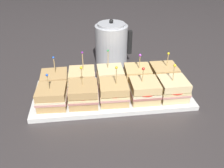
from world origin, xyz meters
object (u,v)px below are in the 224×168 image
object	(u,v)px
sandwich_front_left	(84,94)
sandwich_back_far_left	(55,81)
sandwich_back_center	(110,77)
sandwich_front_far_right	(173,89)
serving_platter	(112,94)
sandwich_front_far_left	(52,96)
kettle_steel	(112,44)
sandwich_front_right	(144,90)
sandwich_front_center	(114,92)
sandwich_back_left	(82,79)
sandwich_back_right	(137,76)
sandwich_back_far_right	(164,74)

from	to	relation	value
sandwich_front_left	sandwich_back_far_left	bearing A→B (deg)	135.15
sandwich_front_left	sandwich_back_center	world-z (taller)	sandwich_back_center
sandwich_front_far_right	sandwich_back_far_left	xyz separation A→B (m)	(-0.46, 0.12, -0.00)
serving_platter	sandwich_front_far_right	size ratio (longest dim) A/B	4.28
sandwich_front_left	serving_platter	bearing A→B (deg)	27.16
sandwich_front_far_left	sandwich_front_far_right	size ratio (longest dim) A/B	0.93
kettle_steel	sandwich_back_far_left	bearing A→B (deg)	-136.30
sandwich_front_right	sandwich_front_far_right	xyz separation A→B (m)	(0.11, -0.00, 0.00)
sandwich_front_center	sandwich_back_far_left	distance (m)	0.26
sandwich_back_left	sandwich_front_left	bearing A→B (deg)	-88.38
sandwich_front_far_right	sandwich_back_far_left	size ratio (longest dim) A/B	1.01
sandwich_front_far_left	sandwich_back_far_left	distance (m)	0.11
sandwich_back_center	sandwich_back_right	distance (m)	0.11
serving_platter	sandwich_back_center	world-z (taller)	sandwich_back_center
sandwich_back_left	kettle_steel	distance (m)	0.30
sandwich_front_center	kettle_steel	distance (m)	0.37
sandwich_back_right	sandwich_front_far_left	bearing A→B (deg)	-162.32
sandwich_front_right	kettle_steel	world-z (taller)	kettle_steel
serving_platter	sandwich_back_left	size ratio (longest dim) A/B	3.94
sandwich_front_left	sandwich_back_left	xyz separation A→B (m)	(-0.00, 0.12, 0.00)
sandwich_front_center	sandwich_back_left	world-z (taller)	sandwich_back_left
serving_platter	sandwich_front_center	bearing A→B (deg)	-87.69
sandwich_front_left	sandwich_front_center	distance (m)	0.12
sandwich_back_left	sandwich_back_center	distance (m)	0.12
sandwich_front_left	sandwich_front_center	size ratio (longest dim) A/B	1.02
sandwich_back_far_left	sandwich_back_right	size ratio (longest dim) A/B	1.01
sandwich_back_left	serving_platter	bearing A→B (deg)	-26.08
sandwich_back_far_right	sandwich_back_right	bearing A→B (deg)	-179.65
sandwich_front_right	sandwich_back_left	size ratio (longest dim) A/B	0.87
sandwich_front_left	sandwich_back_far_right	world-z (taller)	sandwich_front_left
sandwich_front_far_left	sandwich_back_right	size ratio (longest dim) A/B	0.96
sandwich_front_far_right	sandwich_back_left	size ratio (longest dim) A/B	0.92
sandwich_front_far_left	sandwich_back_far_right	bearing A→B (deg)	13.54
kettle_steel	sandwich_back_left	bearing A→B (deg)	-121.39
sandwich_front_center	sandwich_back_right	size ratio (longest dim) A/B	1.06
sandwich_front_left	kettle_steel	bearing A→B (deg)	67.78
sandwich_front_left	sandwich_back_right	size ratio (longest dim) A/B	1.08
sandwich_front_center	sandwich_back_far_right	xyz separation A→B (m)	(0.23, 0.11, -0.00)
sandwich_front_right	sandwich_back_far_right	bearing A→B (deg)	45.72
serving_platter	sandwich_front_far_left	distance (m)	0.24
sandwich_front_right	sandwich_back_center	world-z (taller)	sandwich_back_center
sandwich_back_center	sandwich_back_right	bearing A→B (deg)	-2.07
sandwich_front_left	sandwich_back_far_left	world-z (taller)	sandwich_front_left
sandwich_front_far_left	sandwich_front_left	world-z (taller)	sandwich_front_left
sandwich_back_far_right	kettle_steel	size ratio (longest dim) A/B	0.61
sandwich_front_center	sandwich_front_far_right	distance (m)	0.23
serving_platter	sandwich_back_right	size ratio (longest dim) A/B	4.38
serving_platter	sandwich_front_far_left	bearing A→B (deg)	-166.57
sandwich_back_far_left	sandwich_back_left	distance (m)	0.11
sandwich_front_right	kettle_steel	xyz separation A→B (m)	(-0.08, 0.37, 0.05)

